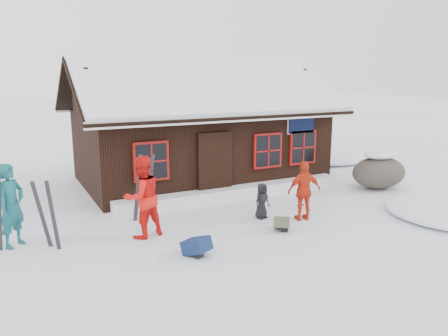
{
  "coord_description": "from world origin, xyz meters",
  "views": [
    {
      "loc": [
        -4.79,
        -9.28,
        3.75
      ],
      "look_at": [
        0.43,
        0.9,
        1.3
      ],
      "focal_mm": 35.0,
      "sensor_mm": 36.0,
      "label": 1
    }
  ],
  "objects_px": {
    "skier_orange_right": "(304,191)",
    "boulder": "(379,171)",
    "ski_poles": "(301,188)",
    "skier_orange_left": "(142,197)",
    "backpack_blue": "(197,249)",
    "backpack_olive": "(281,225)",
    "skier_crouched": "(262,201)",
    "skier_teal": "(12,206)"
  },
  "relations": [
    {
      "from": "skier_orange_right",
      "to": "boulder",
      "type": "height_order",
      "value": "skier_orange_right"
    },
    {
      "from": "skier_orange_right",
      "to": "ski_poles",
      "type": "bearing_deg",
      "value": -112.53
    },
    {
      "from": "skier_orange_right",
      "to": "ski_poles",
      "type": "relative_size",
      "value": 1.23
    },
    {
      "from": "skier_orange_left",
      "to": "backpack_blue",
      "type": "bearing_deg",
      "value": 97.48
    },
    {
      "from": "backpack_blue",
      "to": "backpack_olive",
      "type": "xyz_separation_m",
      "value": [
        2.48,
        0.46,
        -0.01
      ]
    },
    {
      "from": "boulder",
      "to": "backpack_blue",
      "type": "bearing_deg",
      "value": -162.83
    },
    {
      "from": "skier_crouched",
      "to": "boulder",
      "type": "relative_size",
      "value": 0.49
    },
    {
      "from": "skier_teal",
      "to": "backpack_olive",
      "type": "bearing_deg",
      "value": -64.2
    },
    {
      "from": "skier_orange_right",
      "to": "ski_poles",
      "type": "distance_m",
      "value": 1.07
    },
    {
      "from": "skier_orange_right",
      "to": "boulder",
      "type": "bearing_deg",
      "value": -149.75
    },
    {
      "from": "skier_orange_left",
      "to": "backpack_blue",
      "type": "relative_size",
      "value": 3.55
    },
    {
      "from": "ski_poles",
      "to": "backpack_blue",
      "type": "distance_m",
      "value": 4.4
    },
    {
      "from": "skier_crouched",
      "to": "backpack_olive",
      "type": "xyz_separation_m",
      "value": [
        -0.06,
        -1.01,
        -0.34
      ]
    },
    {
      "from": "skier_teal",
      "to": "skier_orange_right",
      "type": "height_order",
      "value": "skier_teal"
    },
    {
      "from": "skier_orange_right",
      "to": "boulder",
      "type": "distance_m",
      "value": 4.55
    },
    {
      "from": "boulder",
      "to": "backpack_olive",
      "type": "distance_m",
      "value": 5.6
    },
    {
      "from": "skier_teal",
      "to": "backpack_olive",
      "type": "relative_size",
      "value": 3.72
    },
    {
      "from": "ski_poles",
      "to": "backpack_olive",
      "type": "distance_m",
      "value": 2.06
    },
    {
      "from": "skier_orange_right",
      "to": "boulder",
      "type": "relative_size",
      "value": 0.81
    },
    {
      "from": "skier_teal",
      "to": "skier_crouched",
      "type": "relative_size",
      "value": 1.97
    },
    {
      "from": "skier_crouched",
      "to": "backpack_olive",
      "type": "bearing_deg",
      "value": -106.67
    },
    {
      "from": "skier_crouched",
      "to": "backpack_olive",
      "type": "relative_size",
      "value": 1.89
    },
    {
      "from": "skier_teal",
      "to": "backpack_blue",
      "type": "distance_m",
      "value": 4.2
    },
    {
      "from": "skier_teal",
      "to": "skier_orange_left",
      "type": "relative_size",
      "value": 0.97
    },
    {
      "from": "skier_orange_left",
      "to": "backpack_olive",
      "type": "relative_size",
      "value": 3.84
    },
    {
      "from": "boulder",
      "to": "backpack_olive",
      "type": "relative_size",
      "value": 3.84
    },
    {
      "from": "boulder",
      "to": "skier_orange_right",
      "type": "bearing_deg",
      "value": -160.38
    },
    {
      "from": "skier_orange_right",
      "to": "backpack_olive",
      "type": "bearing_deg",
      "value": 33.08
    },
    {
      "from": "ski_poles",
      "to": "skier_orange_right",
      "type": "bearing_deg",
      "value": -123.15
    },
    {
      "from": "boulder",
      "to": "ski_poles",
      "type": "height_order",
      "value": "ski_poles"
    },
    {
      "from": "skier_crouched",
      "to": "boulder",
      "type": "height_order",
      "value": "boulder"
    },
    {
      "from": "backpack_olive",
      "to": "skier_teal",
      "type": "bearing_deg",
      "value": -163.02
    },
    {
      "from": "skier_teal",
      "to": "ski_poles",
      "type": "bearing_deg",
      "value": -51.06
    },
    {
      "from": "backpack_blue",
      "to": "skier_orange_right",
      "type": "bearing_deg",
      "value": -11.82
    },
    {
      "from": "skier_crouched",
      "to": "skier_orange_right",
      "type": "bearing_deg",
      "value": -47.41
    },
    {
      "from": "skier_teal",
      "to": "skier_orange_right",
      "type": "xyz_separation_m",
      "value": [
        6.83,
        -1.48,
        -0.15
      ]
    },
    {
      "from": "skier_orange_left",
      "to": "skier_teal",
      "type": "bearing_deg",
      "value": -30.58
    },
    {
      "from": "ski_poles",
      "to": "backpack_olive",
      "type": "height_order",
      "value": "ski_poles"
    },
    {
      "from": "backpack_olive",
      "to": "skier_orange_right",
      "type": "bearing_deg",
      "value": 57.19
    },
    {
      "from": "skier_orange_left",
      "to": "skier_crouched",
      "type": "height_order",
      "value": "skier_orange_left"
    },
    {
      "from": "skier_teal",
      "to": "backpack_blue",
      "type": "height_order",
      "value": "skier_teal"
    },
    {
      "from": "skier_teal",
      "to": "ski_poles",
      "type": "relative_size",
      "value": 1.46
    }
  ]
}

